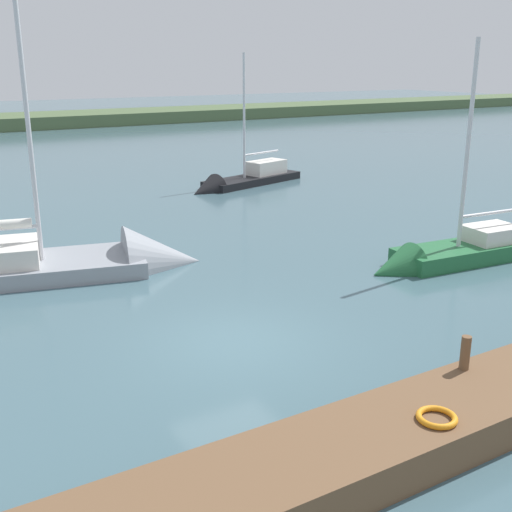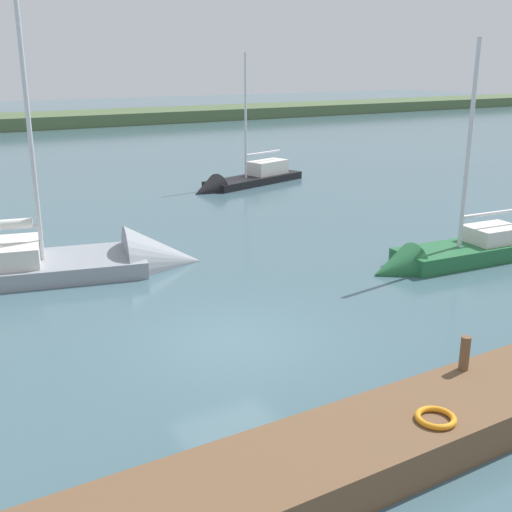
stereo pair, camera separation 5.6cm
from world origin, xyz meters
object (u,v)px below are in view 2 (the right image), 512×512
Objects in this scene: mooring_post_near at (465,353)px; sailboat_inner_slip at (458,258)px; sailboat_mid_channel at (242,183)px; life_ring_buoy at (436,418)px; sailboat_far_left at (75,269)px.

mooring_post_near is 9.09m from sailboat_inner_slip.
sailboat_mid_channel is at bearing -86.68° from sailboat_inner_slip.
sailboat_inner_slip reaches higher than life_ring_buoy.
sailboat_far_left is (4.19, -11.34, -0.88)m from mooring_post_near.
life_ring_buoy is at bearing 45.26° from sailboat_inner_slip.
sailboat_far_left is 1.64× the size of sailboat_mid_channel.
sailboat_inner_slip is at bearing -139.60° from life_ring_buoy.
mooring_post_near is 22.15m from sailboat_mid_channel.
life_ring_buoy is 0.05× the size of sailboat_far_left.
mooring_post_near is at bearing 55.80° from sailboat_mid_channel.
life_ring_buoy is (1.75, 1.01, -0.28)m from mooring_post_near.
mooring_post_near is 1.00× the size of life_ring_buoy.
sailboat_far_left is at bearing -20.75° from sailboat_inner_slip.
mooring_post_near is 0.09× the size of sailboat_mid_channel.
sailboat_inner_slip reaches higher than mooring_post_near.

